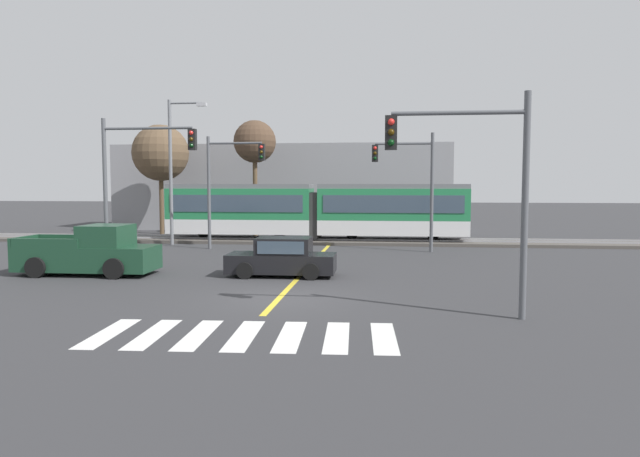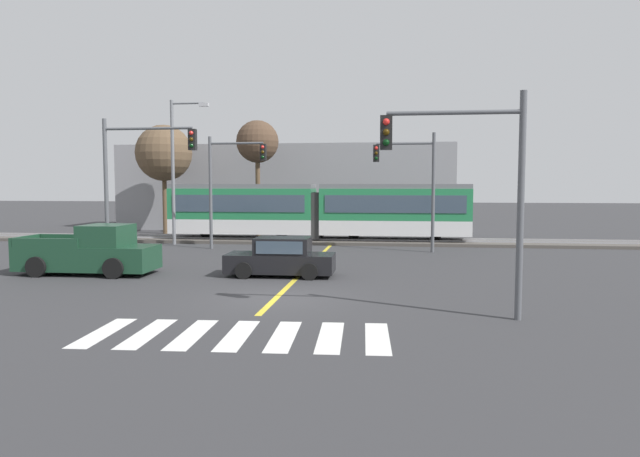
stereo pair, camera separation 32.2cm
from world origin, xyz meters
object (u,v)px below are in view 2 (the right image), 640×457
sedan_crossing (281,258)px  traffic_light_near_right (472,171)px  traffic_light_far_right (413,175)px  traffic_light_mid_left (136,168)px  bare_tree_west (257,143)px  street_lamp_west (176,163)px  pickup_truck (91,253)px  bare_tree_far_west (164,153)px  light_rail_tram (318,209)px  traffic_light_far_left (229,175)px

sedan_crossing → traffic_light_near_right: size_ratio=0.71×
traffic_light_far_right → traffic_light_mid_left: 13.96m
sedan_crossing → bare_tree_west: 18.95m
traffic_light_far_right → traffic_light_near_right: traffic_light_far_right is taller
traffic_light_far_right → traffic_light_mid_left: bearing=-151.4°
traffic_light_near_right → street_lamp_west: (-14.80, 17.20, 0.95)m
pickup_truck → traffic_light_mid_left: bearing=73.4°
sedan_crossing → traffic_light_near_right: 9.56m
pickup_truck → bare_tree_far_west: (-4.52, 18.45, 4.99)m
pickup_truck → street_lamp_west: street_lamp_west is taller
bare_tree_far_west → light_rail_tram: bearing=-21.3°
traffic_light_far_left → street_lamp_west: (-3.75, 1.94, 0.77)m
pickup_truck → bare_tree_west: bare_tree_west is taller
bare_tree_west → bare_tree_far_west: bearing=174.9°
traffic_light_far_right → bare_tree_far_west: size_ratio=0.80×
traffic_light_far_right → street_lamp_west: bearing=171.5°
sedan_crossing → street_lamp_west: size_ratio=0.49×
light_rail_tram → traffic_light_near_right: (6.69, -19.70, 1.86)m
light_rail_tram → traffic_light_mid_left: traffic_light_mid_left is taller
light_rail_tram → street_lamp_west: (-8.11, -2.50, 2.81)m
light_rail_tram → bare_tree_far_west: 13.25m
traffic_light_far_left → traffic_light_near_right: bearing=-54.1°
traffic_light_near_right → street_lamp_west: bearing=130.7°
bare_tree_far_west → bare_tree_west: bare_tree_west is taller
sedan_crossing → traffic_light_mid_left: (-6.86, 2.07, 3.58)m
sedan_crossing → traffic_light_mid_left: bearing=163.2°
light_rail_tram → sedan_crossing: (0.32, -13.34, -1.35)m
sedan_crossing → traffic_light_near_right: bearing=-45.0°
traffic_light_near_right → bare_tree_far_west: size_ratio=0.76×
traffic_light_far_left → light_rail_tram: bearing=45.6°
pickup_truck → bare_tree_west: size_ratio=0.68×
sedan_crossing → street_lamp_west: (-8.43, 10.84, 4.16)m
traffic_light_near_right → bare_tree_west: size_ratio=0.74×
light_rail_tram → traffic_light_far_right: (5.71, -4.58, 2.01)m
traffic_light_mid_left → pickup_truck: bearing=-106.6°
sedan_crossing → street_lamp_west: 14.35m
traffic_light_far_right → street_lamp_west: street_lamp_west is taller
traffic_light_near_right → street_lamp_west: street_lamp_west is taller
bare_tree_far_west → sedan_crossing: bearing=-55.9°
pickup_truck → traffic_light_far_left: size_ratio=0.87×
traffic_light_far_right → street_lamp_west: 13.99m
traffic_light_far_left → traffic_light_near_right: traffic_light_far_left is taller
pickup_truck → traffic_light_far_right: bearing=35.4°
pickup_truck → traffic_light_near_right: (14.00, -5.87, 3.07)m
traffic_light_mid_left → traffic_light_near_right: size_ratio=1.08×
light_rail_tram → traffic_light_mid_left: 13.22m
traffic_light_mid_left → bare_tree_far_west: 16.82m
pickup_truck → street_lamp_west: bearing=94.0°
bare_tree_far_west → traffic_light_mid_left: bearing=-71.6°
sedan_crossing → traffic_light_mid_left: 8.01m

